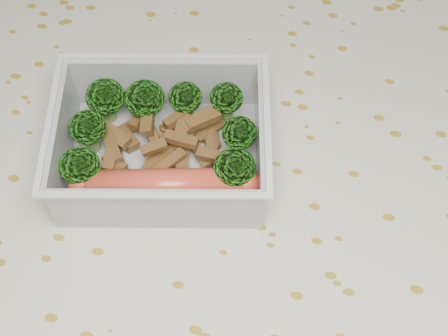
# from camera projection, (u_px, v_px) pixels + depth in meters

# --- Properties ---
(dining_table) EXTENTS (1.40, 0.90, 0.75)m
(dining_table) POSITION_uv_depth(u_px,v_px,m) (218.00, 228.00, 0.58)
(dining_table) COLOR brown
(dining_table) RESTS_ON ground
(tablecloth) EXTENTS (1.46, 0.96, 0.19)m
(tablecloth) POSITION_uv_depth(u_px,v_px,m) (217.00, 202.00, 0.54)
(tablecloth) COLOR beige
(tablecloth) RESTS_ON dining_table
(lunch_container) EXTENTS (0.19, 0.16, 0.06)m
(lunch_container) POSITION_uv_depth(u_px,v_px,m) (162.00, 148.00, 0.50)
(lunch_container) COLOR silver
(lunch_container) RESTS_ON tablecloth
(broccoli_florets) EXTENTS (0.15, 0.12, 0.04)m
(broccoli_florets) POSITION_uv_depth(u_px,v_px,m) (159.00, 125.00, 0.49)
(broccoli_florets) COLOR #608C3F
(broccoli_florets) RESTS_ON lunch_container
(meat_pile) EXTENTS (0.11, 0.08, 0.03)m
(meat_pile) POSITION_uv_depth(u_px,v_px,m) (169.00, 141.00, 0.50)
(meat_pile) COLOR brown
(meat_pile) RESTS_ON lunch_container
(sausage) EXTENTS (0.14, 0.05, 0.03)m
(sausage) POSITION_uv_depth(u_px,v_px,m) (165.00, 185.00, 0.48)
(sausage) COLOR #D2472E
(sausage) RESTS_ON lunch_container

